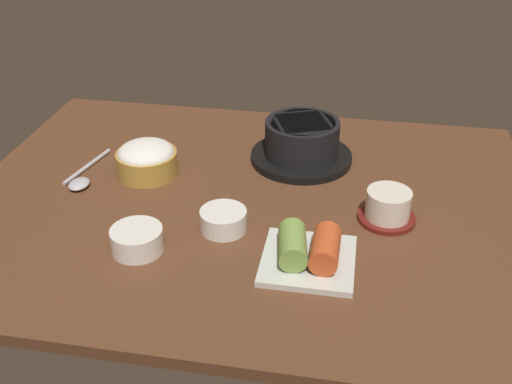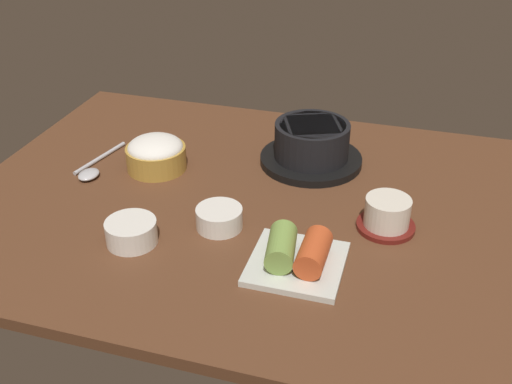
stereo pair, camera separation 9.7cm
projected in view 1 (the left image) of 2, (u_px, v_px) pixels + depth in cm
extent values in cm
cube|color=#56331E|center=(247.00, 205.00, 107.04)|extent=(100.00, 76.00, 2.00)
cylinder|color=black|center=(301.00, 157.00, 118.71)|extent=(19.67, 19.67, 1.46)
cylinder|color=black|center=(302.00, 138.00, 116.58)|extent=(14.25, 14.25, 6.80)
cylinder|color=#D15619|center=(303.00, 123.00, 114.97)|extent=(12.54, 12.54, 0.60)
cylinder|color=#B78C38|center=(147.00, 163.00, 113.36)|extent=(11.32, 11.32, 4.46)
ellipsoid|color=white|center=(146.00, 153.00, 112.20)|extent=(10.41, 10.41, 3.96)
cylinder|color=maroon|center=(386.00, 218.00, 100.88)|extent=(9.52, 9.52, 0.80)
cylinder|color=silver|center=(388.00, 204.00, 99.46)|extent=(7.34, 7.34, 4.68)
cylinder|color=#C6D18C|center=(390.00, 193.00, 98.41)|extent=(6.24, 6.24, 0.40)
cylinder|color=white|center=(223.00, 220.00, 97.95)|extent=(7.61, 7.61, 3.46)
cylinder|color=brown|center=(223.00, 213.00, 97.21)|extent=(6.24, 6.24, 0.50)
cube|color=silver|center=(308.00, 261.00, 90.85)|extent=(13.83, 13.83, 1.00)
cylinder|color=#7A9E47|center=(293.00, 245.00, 89.87)|extent=(5.40, 8.83, 4.20)
cylinder|color=#C64C23|center=(325.00, 248.00, 89.14)|extent=(4.29, 8.34, 4.20)
cylinder|color=white|center=(137.00, 240.00, 93.05)|extent=(8.07, 8.07, 3.75)
cylinder|color=#B73323|center=(136.00, 231.00, 92.23)|extent=(6.62, 6.62, 0.50)
cylinder|color=#B7B7BC|center=(87.00, 166.00, 116.12)|extent=(3.82, 14.16, 0.80)
ellipsoid|color=#B7B7BC|center=(79.00, 184.00, 109.83)|extent=(3.60, 4.68, 1.26)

